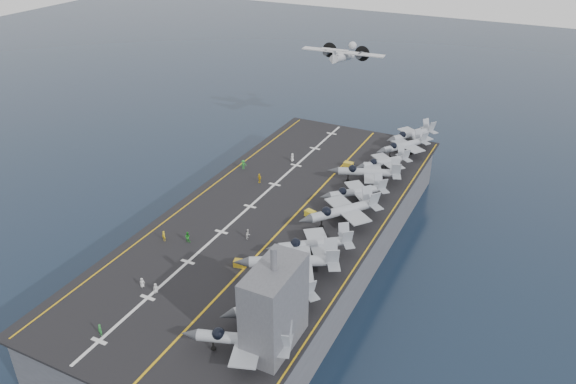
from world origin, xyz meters
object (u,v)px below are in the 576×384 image
at_px(island_superstructure, 274,298).
at_px(transport_plane, 343,57).
at_px(fighter_jet_0, 243,338).
at_px(tow_cart_a, 240,263).

bearing_deg(island_superstructure, transport_plane, 106.52).
height_order(island_superstructure, fighter_jet_0, island_superstructure).
bearing_deg(fighter_jet_0, transport_plane, 104.38).
bearing_deg(tow_cart_a, island_superstructure, -44.52).
xyz_separation_m(tow_cart_a, transport_plane, (-13.76, 77.40, 12.89)).
distance_m(island_superstructure, transport_plane, 94.24).
bearing_deg(transport_plane, fighter_jet_0, -75.62).
relative_size(tow_cart_a, transport_plane, 0.09).
height_order(tow_cart_a, transport_plane, transport_plane).
height_order(fighter_jet_0, transport_plane, transport_plane).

